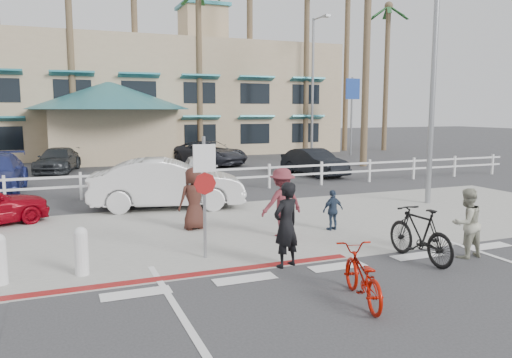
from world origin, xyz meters
name	(u,v)px	position (x,y,z in m)	size (l,w,h in m)	color
ground	(354,276)	(0.00, 0.00, 0.00)	(140.00, 140.00, 0.00)	#333335
bike_path	(426,316)	(0.00, -2.00, 0.00)	(12.00, 16.00, 0.01)	#333335
sidewalk_plaza	(263,226)	(0.00, 4.50, 0.01)	(22.00, 7.00, 0.01)	gray
cross_street	(218,201)	(0.00, 8.50, 0.00)	(40.00, 5.00, 0.01)	#333335
parking_lot	(163,171)	(0.00, 18.00, 0.00)	(50.00, 16.00, 0.01)	#333335
curb_red	(185,276)	(-3.00, 1.20, 0.01)	(7.00, 0.25, 0.02)	maroon
rail_fence	(215,179)	(0.50, 10.50, 0.50)	(29.40, 0.16, 1.00)	silver
building	(153,77)	(2.00, 31.00, 5.65)	(28.00, 16.00, 11.30)	tan
sign_post	(204,191)	(-2.30, 2.20, 1.45)	(0.50, 0.10, 2.90)	gray
bollard_0	(81,251)	(-4.80, 2.00, 0.47)	(0.26, 0.26, 0.95)	silver
streetlight_0	(434,68)	(6.50, 5.50, 4.50)	(0.60, 2.00, 9.00)	gray
streetlight_1	(313,87)	(12.00, 24.00, 4.75)	(0.60, 2.00, 9.50)	gray
info_sign	(351,115)	(14.00, 22.00, 2.80)	(1.20, 0.16, 5.60)	navy
palm_3	(70,46)	(-4.00, 25.00, 7.00)	(4.00, 4.00, 14.00)	#1E4E26
palm_4	(135,43)	(0.00, 26.00, 7.50)	(4.00, 4.00, 15.00)	#1E4E26
palm_5	(199,59)	(4.00, 25.00, 6.50)	(4.00, 4.00, 13.00)	#1E4E26
palm_6	(250,34)	(8.00, 26.00, 8.50)	(4.00, 4.00, 17.00)	#1E4E26
palm_7	(306,56)	(12.00, 25.00, 7.00)	(4.00, 4.00, 14.00)	#1E4E26
palm_8	(347,53)	(16.00, 26.00, 7.50)	(4.00, 4.00, 15.00)	#1E4E26
palm_9	(387,67)	(19.00, 25.00, 6.50)	(4.00, 4.00, 13.00)	#1E4E26
palm_11	(367,39)	(11.00, 16.00, 7.00)	(4.00, 4.00, 14.00)	#1E4E26
bike_red	(362,276)	(-0.61, -1.15, 0.45)	(0.60, 1.72, 0.91)	#9D0E02
rider_red	(286,225)	(-0.96, 1.01, 0.87)	(0.63, 0.41, 1.73)	black
bike_black	(420,234)	(1.81, 0.34, 0.58)	(0.54, 1.92, 1.15)	black
rider_black	(466,223)	(2.89, 0.17, 0.75)	(0.73, 0.57, 1.50)	#A6A590
pedestrian_a	(282,202)	(0.01, 3.29, 0.86)	(1.12, 0.64, 1.73)	maroon
pedestrian_child	(333,210)	(1.51, 3.36, 0.54)	(0.63, 0.26, 1.08)	#29384F
pedestrian_b	(194,199)	(-1.85, 4.81, 0.83)	(0.81, 0.53, 1.66)	#3D1E18
car_white_sedan	(168,184)	(-1.87, 7.94, 0.80)	(1.70, 4.86, 1.60)	silver
lot_car_2	(200,169)	(0.60, 12.90, 0.61)	(1.45, 3.61, 1.23)	silver
lot_car_3	(314,162)	(6.46, 13.46, 0.64)	(1.36, 3.91, 1.29)	black
lot_car_4	(58,160)	(-5.07, 19.62, 0.61)	(1.70, 4.19, 1.22)	#24272B
lot_car_5	(210,153)	(3.13, 19.95, 0.69)	(2.28, 4.94, 1.37)	#23242B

